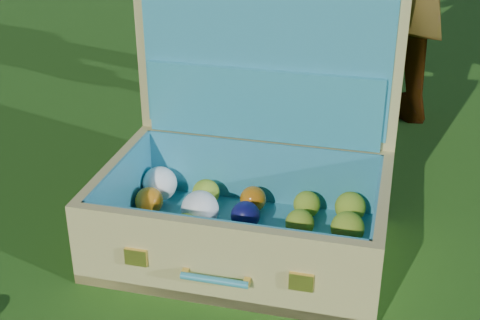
# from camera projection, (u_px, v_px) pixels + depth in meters

# --- Properties ---
(ground) EXTENTS (60.00, 60.00, 0.00)m
(ground) POSITION_uv_depth(u_px,v_px,m) (234.00, 290.00, 1.38)
(ground) COLOR #215114
(ground) RESTS_ON ground
(suitcase) EXTENTS (0.73, 0.62, 0.60)m
(suitcase) POSITION_uv_depth(u_px,v_px,m) (250.00, 170.00, 1.50)
(suitcase) COLOR #CDBF6E
(suitcase) RESTS_ON ground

